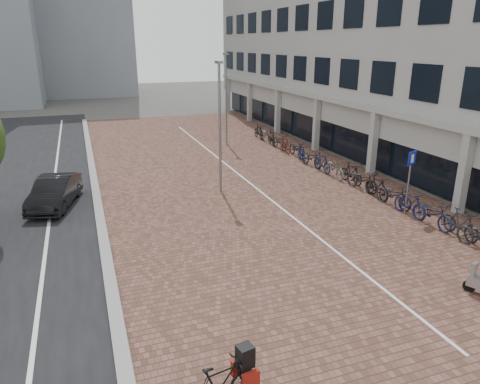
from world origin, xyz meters
name	(u,v)px	position (x,y,z in m)	size (l,w,h in m)	color
ground	(315,305)	(0.00, 0.00, 0.00)	(140.00, 140.00, 0.00)	#474442
plaza_brick	(237,177)	(2.00, 12.00, 0.01)	(14.50, 42.00, 0.04)	brown
street_asphalt	(4,201)	(-9.00, 12.00, 0.01)	(8.00, 50.00, 0.03)	black
curb	(96,190)	(-5.10, 12.00, 0.07)	(0.35, 42.00, 0.14)	gray
lane_line	(52,195)	(-7.00, 12.00, 0.02)	(0.12, 44.00, 0.00)	white
parking_line	(241,176)	(2.20, 12.00, 0.04)	(0.10, 30.00, 0.00)	white
office_building	(382,12)	(12.97, 16.00, 8.44)	(8.40, 40.00, 15.00)	#9D9D98
car_dark	(55,192)	(-6.78, 10.48, 0.64)	(1.36, 3.91, 1.29)	black
parking_sign	(410,172)	(6.68, 4.63, 1.80)	(0.53, 0.25, 2.65)	slate
lamp_near	(220,130)	(0.47, 10.00, 2.94)	(0.12, 0.12, 5.88)	slate
lamp_far	(226,101)	(3.88, 19.54, 2.98)	(0.12, 0.12, 5.97)	slate
bike_row	(331,165)	(6.77, 10.65, 0.52)	(1.24, 21.46, 1.05)	black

